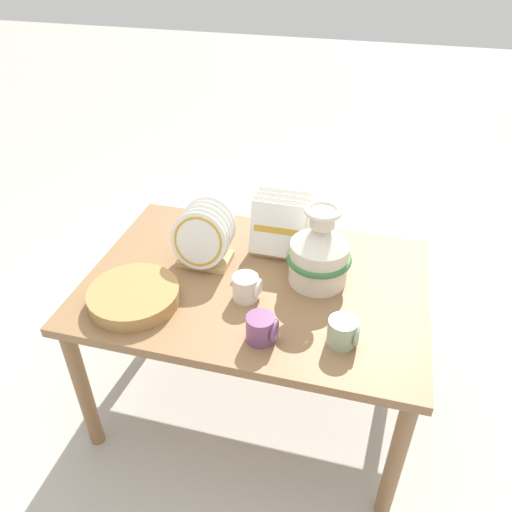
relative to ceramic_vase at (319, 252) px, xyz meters
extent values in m
plane|color=#B2ADA3|center=(-0.22, -0.06, -0.77)|extent=(14.00, 14.00, 0.00)
cube|color=olive|center=(-0.22, -0.06, -0.14)|extent=(1.23, 0.85, 0.03)
cylinder|color=olive|center=(-0.78, -0.43, -0.47)|extent=(0.06, 0.06, 0.61)
cylinder|color=olive|center=(0.35, -0.43, -0.47)|extent=(0.06, 0.06, 0.61)
cylinder|color=olive|center=(-0.78, 0.31, -0.47)|extent=(0.06, 0.06, 0.61)
cylinder|color=olive|center=(0.35, 0.31, -0.47)|extent=(0.06, 0.06, 0.61)
cylinder|color=silver|center=(0.00, 0.00, -0.04)|extent=(0.21, 0.21, 0.16)
cone|color=silver|center=(0.00, 0.00, 0.07)|extent=(0.21, 0.21, 0.07)
cylinder|color=silver|center=(0.00, 0.00, 0.14)|extent=(0.09, 0.09, 0.06)
torus|color=silver|center=(0.00, 0.00, 0.17)|extent=(0.13, 0.13, 0.02)
torus|color=#38753D|center=(0.00, 0.00, -0.03)|extent=(0.23, 0.23, 0.02)
cube|color=tan|center=(-0.43, 0.01, -0.11)|extent=(0.19, 0.14, 0.02)
cylinder|color=tan|center=(-0.50, 0.06, -0.07)|extent=(0.01, 0.01, 0.07)
cylinder|color=tan|center=(-0.37, 0.06, -0.07)|extent=(0.01, 0.01, 0.07)
cylinder|color=white|center=(-0.43, -0.05, 0.00)|extent=(0.21, 0.07, 0.21)
torus|color=gold|center=(-0.43, -0.05, 0.01)|extent=(0.19, 0.06, 0.18)
cylinder|color=white|center=(-0.43, -0.02, 0.00)|extent=(0.21, 0.07, 0.21)
cylinder|color=white|center=(-0.43, 0.01, 0.00)|extent=(0.21, 0.07, 0.21)
cylinder|color=white|center=(-0.43, 0.04, 0.00)|extent=(0.21, 0.07, 0.21)
cylinder|color=white|center=(-0.43, 0.07, 0.00)|extent=(0.21, 0.07, 0.21)
cube|color=tan|center=(-0.18, 0.16, -0.11)|extent=(0.19, 0.14, 0.02)
cylinder|color=tan|center=(-0.25, 0.21, -0.07)|extent=(0.01, 0.01, 0.07)
cylinder|color=tan|center=(-0.11, 0.21, -0.07)|extent=(0.01, 0.01, 0.07)
cube|color=white|center=(-0.18, 0.10, 0.00)|extent=(0.20, 0.07, 0.20)
cube|color=white|center=(-0.18, 0.14, 0.00)|extent=(0.20, 0.07, 0.20)
cube|color=white|center=(-0.18, 0.18, 0.00)|extent=(0.20, 0.07, 0.20)
cube|color=white|center=(-0.18, 0.22, 0.00)|extent=(0.20, 0.07, 0.20)
cube|color=gold|center=(-0.18, 0.10, 0.00)|extent=(0.17, 0.01, 0.02)
cylinder|color=#AD7F47|center=(-0.59, -0.28, -0.12)|extent=(0.31, 0.31, 0.01)
cylinder|color=#AD7F47|center=(-0.59, -0.28, -0.11)|extent=(0.31, 0.31, 0.01)
cylinder|color=#AD7F47|center=(-0.59, -0.28, -0.10)|extent=(0.31, 0.31, 0.01)
cylinder|color=#AD7F47|center=(-0.59, -0.28, -0.09)|extent=(0.31, 0.31, 0.01)
cylinder|color=#AD7F47|center=(-0.59, -0.28, -0.08)|extent=(0.31, 0.31, 0.01)
cylinder|color=#AD7F47|center=(-0.59, -0.28, -0.08)|extent=(0.31, 0.31, 0.01)
cylinder|color=#7A4770|center=(-0.13, -0.35, -0.08)|extent=(0.09, 0.09, 0.09)
torus|color=#7A4770|center=(-0.08, -0.35, -0.08)|extent=(0.02, 0.07, 0.07)
cylinder|color=#9EB28E|center=(0.12, -0.30, -0.08)|extent=(0.09, 0.09, 0.09)
torus|color=#9EB28E|center=(0.17, -0.30, -0.08)|extent=(0.02, 0.07, 0.07)
cylinder|color=silver|center=(-0.23, -0.16, -0.08)|extent=(0.09, 0.09, 0.09)
torus|color=silver|center=(-0.18, -0.16, -0.08)|extent=(0.02, 0.07, 0.07)
camera|label=1|loc=(0.15, -1.44, 1.01)|focal=35.00mm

